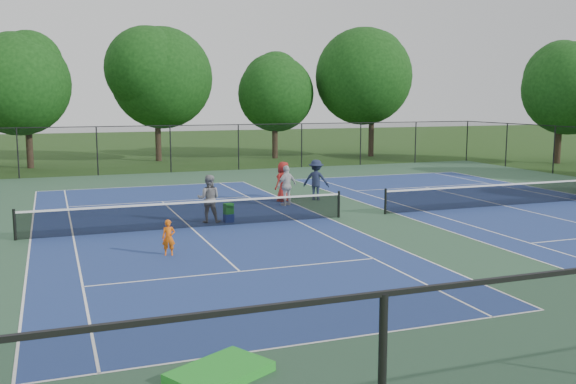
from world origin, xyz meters
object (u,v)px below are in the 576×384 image
object	(u,v)px
tree_back_b	(156,73)
bystander_a	(287,186)
tree_back_d	(372,72)
tree_side_e	(562,83)
tree_back_c	(275,88)
bystander_b	(316,180)
tree_back_a	(26,78)
ball_hopper	(229,209)
instructor	(209,199)
child_player	(169,238)
bystander_c	(283,182)
ball_crate	(229,218)

from	to	relation	value
tree_back_b	bystander_a	bearing A→B (deg)	-84.91
tree_back_d	tree_side_e	distance (m)	14.18
tree_back_c	bystander_b	xyz separation A→B (m)	(-5.14, -20.52, -4.54)
tree_back_a	ball_hopper	world-z (taller)	tree_back_a
ball_hopper	instructor	bearing A→B (deg)	163.73
ball_hopper	tree_back_d	bearing A→B (deg)	51.80
tree_side_e	bystander_b	bearing A→B (deg)	-157.63
tree_back_a	bystander_a	world-z (taller)	tree_back_a
tree_side_e	child_player	world-z (taller)	tree_side_e
tree_back_a	bystander_c	distance (m)	23.04
tree_back_d	ball_crate	distance (m)	30.52
tree_back_b	bystander_c	world-z (taller)	tree_back_b
tree_side_e	child_player	bearing A→B (deg)	-150.44
bystander_b	ball_hopper	distance (m)	6.57
tree_back_d	ball_hopper	world-z (taller)	tree_back_d
tree_back_b	bystander_a	distance (m)	23.36
bystander_c	tree_back_c	bearing A→B (deg)	-136.22
instructor	bystander_c	bearing A→B (deg)	-119.80
bystander_b	tree_side_e	bearing A→B (deg)	-123.95
instructor	bystander_a	size ratio (longest dim) A/B	1.03
bystander_a	ball_crate	xyz separation A→B (m)	(-3.43, -2.84, -0.73)
child_player	bystander_b	size ratio (longest dim) A/B	0.58
tree_back_c	ball_crate	size ratio (longest dim) A/B	23.67
tree_side_e	child_player	distance (m)	36.58
tree_back_b	bystander_c	distance (m)	22.29
tree_back_b	tree_side_e	world-z (taller)	tree_back_b
tree_back_d	tree_side_e	size ratio (longest dim) A/B	1.17
bystander_a	bystander_c	distance (m)	1.16
bystander_a	bystander_b	bearing A→B (deg)	-173.25
child_player	bystander_c	xyz separation A→B (m)	(6.76, 8.42, 0.37)
tree_back_b	bystander_a	size ratio (longest dim) A/B	5.59
tree_back_a	tree_back_b	world-z (taller)	tree_back_b
tree_back_b	child_player	distance (m)	30.79
ball_crate	tree_back_d	bearing A→B (deg)	51.80
tree_back_a	child_player	bearing A→B (deg)	-80.80
tree_back_a	instructor	xyz separation A→B (m)	(6.87, -23.20, -5.12)
tree_back_b	bystander_b	bearing A→B (deg)	-79.82
child_player	tree_back_d	bearing A→B (deg)	66.53
ball_hopper	ball_crate	bearing A→B (deg)	0.00
ball_crate	bystander_b	bearing A→B (deg)	36.35
child_player	instructor	world-z (taller)	instructor
tree_back_d	bystander_c	world-z (taller)	tree_back_d
tree_back_b	bystander_b	world-z (taller)	tree_back_b
tree_back_a	tree_side_e	xyz separation A→B (m)	(36.00, -10.00, -0.23)
tree_back_c	bystander_a	size ratio (longest dim) A/B	4.68
tree_back_b	ball_crate	bearing A→B (deg)	-93.19
tree_back_b	bystander_c	xyz separation A→B (m)	(2.27, -21.44, -5.67)
tree_back_d	bystander_a	distance (m)	26.13
tree_back_a	ball_hopper	bearing A→B (deg)	-72.05
tree_back_a	bystander_c	world-z (taller)	tree_back_a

